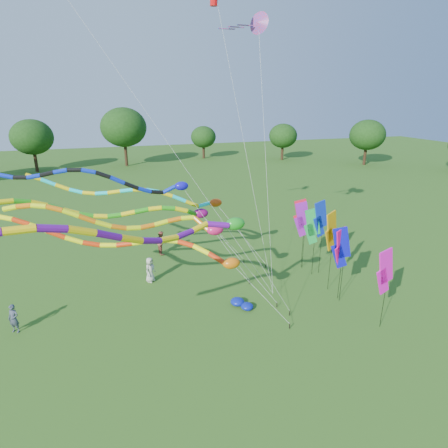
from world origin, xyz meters
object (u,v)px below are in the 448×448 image
object	(u,v)px
tube_kite_orange	(144,222)
person_c	(161,243)
blue_nylon_heap	(239,303)
tube_kite_red	(145,246)
person_b	(14,319)
person_a	(150,270)

from	to	relation	value
tube_kite_orange	person_c	size ratio (longest dim) A/B	7.26
tube_kite_orange	blue_nylon_heap	xyz separation A→B (m)	(4.98, -0.57, -5.22)
tube_kite_orange	tube_kite_red	bearing A→B (deg)	-85.67
person_b	person_c	bearing A→B (deg)	70.86
tube_kite_red	blue_nylon_heap	size ratio (longest dim) A/B	9.50
tube_kite_red	person_c	xyz separation A→B (m)	(1.97, 8.72, -3.37)
tube_kite_orange	blue_nylon_heap	size ratio (longest dim) A/B	9.33
blue_nylon_heap	person_a	size ratio (longest dim) A/B	0.85
tube_kite_orange	person_b	world-z (taller)	tube_kite_orange
person_b	person_c	distance (m)	11.64
blue_nylon_heap	person_c	bearing A→B (deg)	109.06
person_b	person_c	xyz separation A→B (m)	(8.66, 7.78, 0.13)
tube_kite_orange	person_b	distance (m)	8.20
blue_nylon_heap	person_b	bearing A→B (deg)	174.70
tube_kite_red	tube_kite_orange	bearing A→B (deg)	106.77
person_b	tube_kite_orange	bearing A→B (deg)	24.53
tube_kite_orange	person_a	size ratio (longest dim) A/B	7.92
tube_kite_red	person_a	xyz separation A→B (m)	(0.57, 4.39, -3.44)
tube_kite_red	blue_nylon_heap	xyz separation A→B (m)	(5.04, -0.15, -4.09)
person_b	person_c	size ratio (longest dim) A/B	0.85
person_a	person_c	distance (m)	4.55
person_c	tube_kite_red	bearing A→B (deg)	157.78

